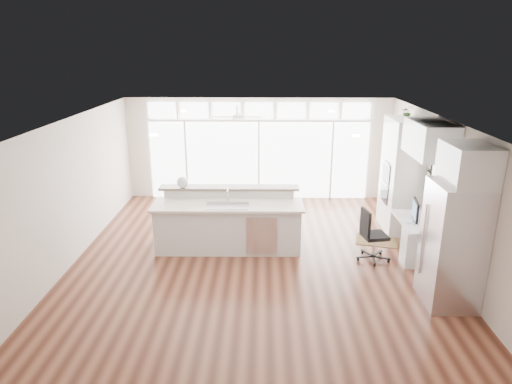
{
  "coord_description": "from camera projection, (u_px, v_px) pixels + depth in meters",
  "views": [
    {
      "loc": [
        0.15,
        -7.95,
        3.96
      ],
      "look_at": [
        -0.01,
        0.6,
        1.23
      ],
      "focal_mm": 32.0,
      "sensor_mm": 36.0,
      "label": 1
    }
  ],
  "objects": [
    {
      "name": "fridge_cabinet",
      "position": [
        468.0,
        164.0,
        6.74
      ],
      "size": [
        0.64,
        0.9,
        0.6
      ],
      "primitive_type": "cube",
      "color": "silver",
      "rests_on": "wall_right"
    },
    {
      "name": "wall_back",
      "position": [
        259.0,
        149.0,
        12.18
      ],
      "size": [
        7.0,
        0.04,
        2.7
      ],
      "primitive_type": "cube",
      "color": "beige",
      "rests_on": "floor"
    },
    {
      "name": "monitor",
      "position": [
        416.0,
        210.0,
        8.71
      ],
      "size": [
        0.17,
        0.52,
        0.43
      ],
      "primitive_type": "cube",
      "rotation": [
        0.0,
        0.0,
        -0.16
      ],
      "color": "black",
      "rests_on": "desk_nook"
    },
    {
      "name": "desk_nook",
      "position": [
        416.0,
        239.0,
        8.89
      ],
      "size": [
        0.72,
        1.3,
        0.76
      ],
      "primitive_type": "cube",
      "color": "silver",
      "rests_on": "floor"
    },
    {
      "name": "keyboard",
      "position": [
        406.0,
        220.0,
        8.78
      ],
      "size": [
        0.15,
        0.31,
        0.01
      ],
      "primitive_type": "cube",
      "rotation": [
        0.0,
        0.0,
        0.14
      ],
      "color": "white",
      "rests_on": "desk_nook"
    },
    {
      "name": "transom_row",
      "position": [
        259.0,
        110.0,
        11.81
      ],
      "size": [
        5.9,
        0.06,
        0.4
      ],
      "primitive_type": "cube",
      "color": "white",
      "rests_on": "wall_back"
    },
    {
      "name": "wall_left",
      "position": [
        67.0,
        194.0,
        8.43
      ],
      "size": [
        0.04,
        8.0,
        2.7
      ],
      "primitive_type": "cube",
      "color": "beige",
      "rests_on": "floor"
    },
    {
      "name": "kitchen_island",
      "position": [
        228.0,
        222.0,
        9.16
      ],
      "size": [
        3.02,
        1.17,
        1.19
      ],
      "primitive_type": "cube",
      "rotation": [
        0.0,
        0.0,
        0.01
      ],
      "color": "silver",
      "rests_on": "floor"
    },
    {
      "name": "rug",
      "position": [
        377.0,
        241.0,
        9.73
      ],
      "size": [
        0.99,
        0.82,
        0.01
      ],
      "primitive_type": "cube",
      "rotation": [
        0.0,
        0.0,
        -0.26
      ],
      "color": "#392612",
      "rests_on": "floor"
    },
    {
      "name": "wall_front",
      "position": [
        249.0,
        320.0,
        4.56
      ],
      "size": [
        7.0,
        0.04,
        2.7
      ],
      "primitive_type": "cube",
      "color": "beige",
      "rests_on": "floor"
    },
    {
      "name": "floor",
      "position": [
        256.0,
        262.0,
        8.78
      ],
      "size": [
        7.0,
        8.0,
        0.02
      ],
      "primitive_type": "cube",
      "color": "#452015",
      "rests_on": "ground"
    },
    {
      "name": "potted_plant",
      "position": [
        407.0,
        113.0,
        9.64
      ],
      "size": [
        0.26,
        0.29,
        0.21
      ],
      "primitive_type": "imported",
      "rotation": [
        0.0,
        0.0,
        0.04
      ],
      "color": "#315D28",
      "rests_on": "oven_cabinet"
    },
    {
      "name": "upper_cabinets",
      "position": [
        430.0,
        139.0,
        8.29
      ],
      "size": [
        0.64,
        1.3,
        0.64
      ],
      "primitive_type": "cube",
      "color": "silver",
      "rests_on": "wall_right"
    },
    {
      "name": "desk_window",
      "position": [
        441.0,
        181.0,
        8.53
      ],
      "size": [
        0.04,
        0.85,
        0.85
      ],
      "primitive_type": "cube",
      "color": "white",
      "rests_on": "wall_right"
    },
    {
      "name": "office_chair",
      "position": [
        375.0,
        235.0,
        8.72
      ],
      "size": [
        0.62,
        0.59,
        1.03
      ],
      "primitive_type": "cube",
      "rotation": [
        0.0,
        0.0,
        0.2
      ],
      "color": "black",
      "rests_on": "floor"
    },
    {
      "name": "recessed_lights",
      "position": [
        256.0,
        121.0,
        8.15
      ],
      "size": [
        3.4,
        3.0,
        0.02
      ],
      "primitive_type": "cube",
      "color": "white",
      "rests_on": "ceiling"
    },
    {
      "name": "wall_right",
      "position": [
        448.0,
        197.0,
        8.31
      ],
      "size": [
        0.04,
        8.0,
        2.7
      ],
      "primitive_type": "cube",
      "color": "beige",
      "rests_on": "floor"
    },
    {
      "name": "fishbowl",
      "position": [
        182.0,
        182.0,
        9.34
      ],
      "size": [
        0.26,
        0.26,
        0.23
      ],
      "primitive_type": "sphere",
      "rotation": [
        0.0,
        0.0,
        0.15
      ],
      "color": "silver",
      "rests_on": "kitchen_island"
    },
    {
      "name": "oven_cabinet",
      "position": [
        401.0,
        175.0,
        10.06
      ],
      "size": [
        0.64,
        1.2,
        2.5
      ],
      "primitive_type": "cube",
      "color": "silver",
      "rests_on": "floor"
    },
    {
      "name": "ceiling",
      "position": [
        256.0,
        122.0,
        7.96
      ],
      "size": [
        7.0,
        8.0,
        0.02
      ],
      "primitive_type": "cube",
      "color": "white",
      "rests_on": "wall_back"
    },
    {
      "name": "refrigerator",
      "position": [
        453.0,
        245.0,
        7.13
      ],
      "size": [
        0.76,
        0.9,
        2.0
      ],
      "primitive_type": "cube",
      "color": "silver",
      "rests_on": "floor"
    },
    {
      "name": "glass_wall",
      "position": [
        259.0,
        160.0,
        12.21
      ],
      "size": [
        5.8,
        0.06,
        2.08
      ],
      "primitive_type": "cube",
      "color": "white",
      "rests_on": "wall_back"
    },
    {
      "name": "ceiling_fan",
      "position": [
        237.0,
        113.0,
        10.7
      ],
      "size": [
        1.16,
        1.16,
        0.32
      ],
      "primitive_type": "cube",
      "color": "white",
      "rests_on": "ceiling"
    },
    {
      "name": "framed_photos",
      "position": [
        429.0,
        180.0,
        9.17
      ],
      "size": [
        0.06,
        0.22,
        0.8
      ],
      "primitive_type": "cube",
      "color": "black",
      "rests_on": "wall_right"
    }
  ]
}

